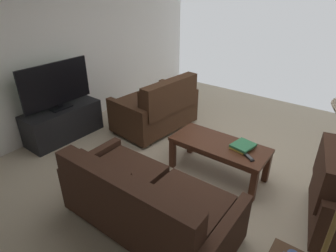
{
  "coord_description": "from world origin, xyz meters",
  "views": [
    {
      "loc": [
        -1.25,
        2.75,
        2.26
      ],
      "look_at": [
        0.57,
        0.29,
        0.65
      ],
      "focal_mm": 30.17,
      "sensor_mm": 36.0,
      "label": 1
    }
  ],
  "objects": [
    {
      "name": "wall_right",
      "position": [
        2.72,
        0.0,
        1.27
      ],
      "size": [
        0.12,
        6.0,
        2.54
      ],
      "primitive_type": "cube",
      "color": "white",
      "rests_on": "ground"
    },
    {
      "name": "sofa_main",
      "position": [
        0.15,
        1.23,
        0.35
      ],
      "size": [
        1.75,
        0.84,
        0.81
      ],
      "color": "black",
      "rests_on": "ground"
    },
    {
      "name": "ground_plane",
      "position": [
        0.0,
        0.0,
        -0.0
      ],
      "size": [
        5.44,
        6.0,
        0.01
      ],
      "primitive_type": "cube",
      "color": "#B7A88E"
    },
    {
      "name": "coffee_table",
      "position": [
        0.01,
        -0.02,
        0.38
      ],
      "size": [
        1.2,
        0.53,
        0.46
      ],
      "color": "#4C2819",
      "rests_on": "ground"
    },
    {
      "name": "flat_tv",
      "position": [
        2.41,
        0.57,
        0.87
      ],
      "size": [
        0.21,
        1.1,
        0.7
      ],
      "color": "black",
      "rests_on": "tv_stand"
    },
    {
      "name": "book_stack",
      "position": [
        -0.26,
        -0.09,
        0.48
      ],
      "size": [
        0.27,
        0.31,
        0.06
      ],
      "color": "#E0CC4C",
      "rests_on": "coffee_table"
    },
    {
      "name": "loveseat_near",
      "position": [
        1.4,
        -0.53,
        0.38
      ],
      "size": [
        0.97,
        1.36,
        0.91
      ],
      "color": "black",
      "rests_on": "ground"
    },
    {
      "name": "tv_remote",
      "position": [
        -0.4,
        0.07,
        0.47
      ],
      "size": [
        0.16,
        0.13,
        0.02
      ],
      "color": "black",
      "rests_on": "coffee_table"
    },
    {
      "name": "tv_stand",
      "position": [
        2.41,
        0.57,
        0.25
      ],
      "size": [
        0.49,
        1.18,
        0.51
      ],
      "color": "black",
      "rests_on": "ground"
    }
  ]
}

